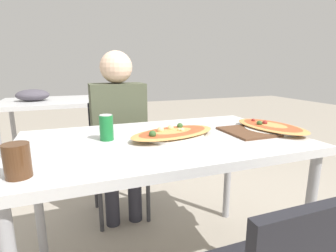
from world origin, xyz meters
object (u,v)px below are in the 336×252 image
object	(u,v)px
dining_table	(163,152)
pizza_second	(271,127)
chair_far_seated	(118,150)
drink_glass	(17,161)
soda_can	(106,127)
pizza_main	(173,133)
person_seated	(119,124)

from	to	relation	value
dining_table	pizza_second	xyz separation A→B (m)	(0.63, -0.06, 0.09)
chair_far_seated	drink_glass	xyz separation A→B (m)	(-0.48, -1.01, 0.34)
drink_glass	pizza_second	distance (m)	1.24
soda_can	pizza_main	bearing A→B (deg)	-11.05
chair_far_seated	dining_table	bearing A→B (deg)	98.40
person_seated	pizza_main	world-z (taller)	person_seated
pizza_main	drink_glass	world-z (taller)	drink_glass
pizza_second	soda_can	bearing A→B (deg)	172.14
chair_far_seated	pizza_second	size ratio (longest dim) A/B	1.81
dining_table	drink_glass	distance (m)	0.67
pizza_main	soda_can	size ratio (longest dim) A/B	4.14
chair_far_seated	pizza_second	world-z (taller)	chair_far_seated
pizza_main	pizza_second	bearing A→B (deg)	-6.03
dining_table	soda_can	bearing A→B (deg)	165.84
drink_glass	dining_table	bearing A→B (deg)	25.25
dining_table	pizza_second	bearing A→B (deg)	-5.13
person_seated	drink_glass	bearing A→B (deg)	61.87
pizza_main	drink_glass	xyz separation A→B (m)	(-0.65, -0.28, 0.04)
dining_table	chair_far_seated	size ratio (longest dim) A/B	1.61
dining_table	soda_can	size ratio (longest dim) A/B	11.08
person_seated	dining_table	bearing A→B (deg)	99.83
person_seated	soda_can	world-z (taller)	person_seated
chair_far_seated	soda_can	xyz separation A→B (m)	(-0.16, -0.67, 0.34)
person_seated	pizza_main	xyz separation A→B (m)	(0.17, -0.62, 0.07)
pizza_main	dining_table	bearing A→B (deg)	-176.39
chair_far_seated	person_seated	world-z (taller)	person_seated
dining_table	drink_glass	size ratio (longest dim) A/B	12.29
dining_table	person_seated	world-z (taller)	person_seated
person_seated	pizza_second	bearing A→B (deg)	137.09
person_seated	chair_far_seated	bearing A→B (deg)	-90.00
chair_far_seated	drink_glass	bearing A→B (deg)	64.47
soda_can	person_seated	bearing A→B (deg)	74.43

